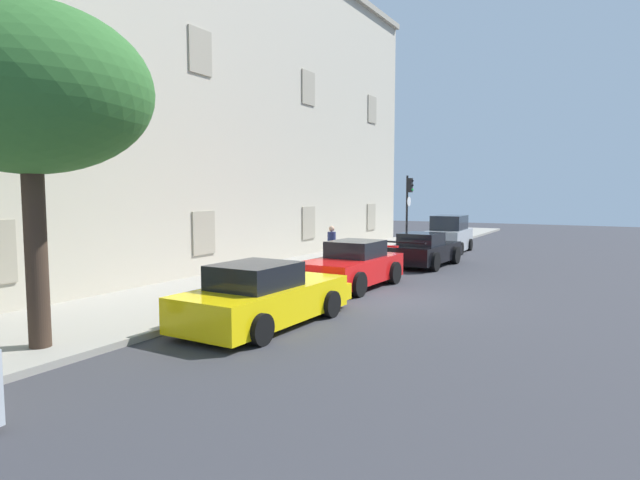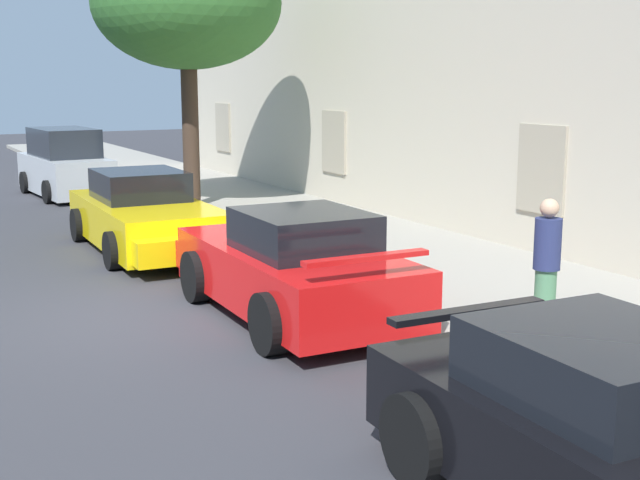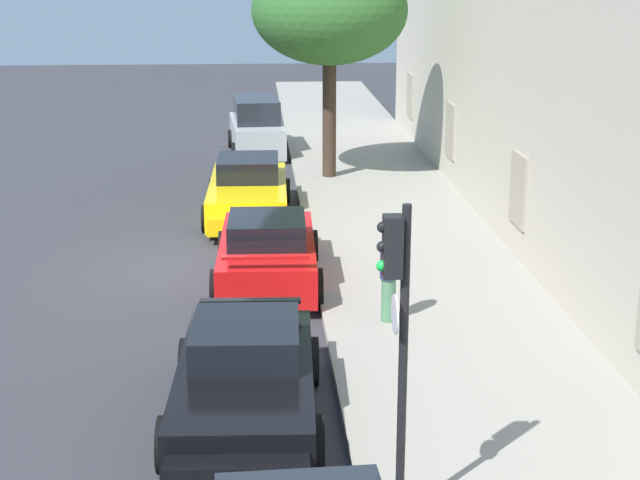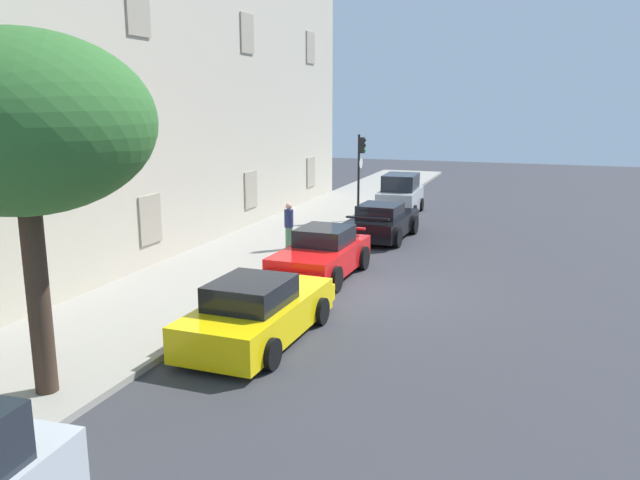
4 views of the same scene
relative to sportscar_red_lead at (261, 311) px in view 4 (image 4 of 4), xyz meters
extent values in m
plane|color=#333338|center=(4.11, -1.26, -0.61)|extent=(80.00, 80.00, 0.00)
cube|color=gray|center=(4.11, 3.47, -0.54)|extent=(60.00, 4.31, 0.14)
cube|color=#BCB29E|center=(4.11, 7.94, 5.91)|extent=(35.54, 4.62, 13.04)
cube|color=#9E937F|center=(4.11, 5.60, 0.99)|extent=(1.10, 0.06, 1.50)
cube|color=#9E937F|center=(11.22, 5.60, 0.99)|extent=(1.10, 0.06, 1.50)
cube|color=#9E937F|center=(18.32, 5.60, 0.99)|extent=(1.10, 0.06, 1.50)
cube|color=#9E937F|center=(4.11, 5.60, 7.11)|extent=(1.10, 0.06, 1.50)
cube|color=#9E937F|center=(11.22, 5.60, 7.11)|extent=(1.10, 0.06, 1.50)
cube|color=#9E937F|center=(18.32, 5.60, 7.11)|extent=(1.10, 0.06, 1.50)
cube|color=yellow|center=(-0.15, 0.00, -0.08)|extent=(4.49, 1.97, 0.75)
cube|color=black|center=(-0.49, 0.01, 0.56)|extent=(1.81, 1.54, 0.53)
cube|color=yellow|center=(1.80, -0.04, -0.18)|extent=(1.37, 1.75, 0.41)
cylinder|color=black|center=(1.25, 0.91, -0.29)|extent=(0.65, 0.26, 0.64)
cylinder|color=black|center=(1.20, -0.96, -0.29)|extent=(0.65, 0.26, 0.64)
cylinder|color=black|center=(-1.51, 0.97, -0.29)|extent=(0.65, 0.26, 0.64)
cylinder|color=black|center=(-1.55, -0.90, -0.29)|extent=(0.65, 0.26, 0.64)
cube|color=red|center=(5.09, 0.39, -0.04)|extent=(4.21, 1.94, 0.74)
cube|color=black|center=(5.40, 0.38, 0.59)|extent=(1.70, 1.50, 0.52)
cube|color=red|center=(3.26, 0.44, -0.13)|extent=(1.29, 1.71, 0.41)
cube|color=red|center=(7.00, 0.34, 0.55)|extent=(0.20, 1.55, 0.06)
cylinder|color=black|center=(3.78, -0.48, -0.24)|extent=(0.73, 0.26, 0.73)
cylinder|color=black|center=(3.83, 1.34, -0.24)|extent=(0.73, 0.26, 0.73)
cylinder|color=black|center=(6.35, -0.55, -0.24)|extent=(0.73, 0.26, 0.73)
cylinder|color=black|center=(6.41, 1.27, -0.24)|extent=(0.73, 0.26, 0.73)
cube|color=black|center=(11.02, -0.01, -0.06)|extent=(4.19, 2.00, 0.68)
cube|color=black|center=(10.71, 0.00, 0.52)|extent=(1.71, 1.54, 0.48)
cube|color=black|center=(12.83, -0.08, -0.14)|extent=(1.30, 1.74, 0.37)
cube|color=black|center=(9.12, 0.07, 0.50)|extent=(0.22, 1.57, 0.06)
cylinder|color=black|center=(12.33, 0.86, -0.24)|extent=(0.74, 0.27, 0.73)
cylinder|color=black|center=(12.26, -0.98, -0.24)|extent=(0.74, 0.27, 0.73)
cylinder|color=black|center=(9.78, 0.96, -0.24)|extent=(0.74, 0.27, 0.73)
cylinder|color=black|center=(9.70, -0.88, -0.24)|extent=(0.74, 0.27, 0.73)
cube|color=#B2B7BC|center=(16.64, 0.54, 0.01)|extent=(3.68, 1.79, 1.03)
cube|color=#1E232B|center=(16.64, 0.54, 0.88)|extent=(2.22, 1.54, 0.72)
cylinder|color=black|center=(17.69, 1.40, -0.30)|extent=(0.62, 0.23, 0.61)
cylinder|color=black|center=(17.76, -0.24, -0.30)|extent=(0.62, 0.23, 0.61)
cylinder|color=black|center=(15.53, 1.31, -0.30)|extent=(0.62, 0.23, 0.61)
cylinder|color=black|center=(15.60, -0.33, -0.30)|extent=(0.62, 0.23, 0.61)
cylinder|color=#38281E|center=(-4.01, 2.31, 1.34)|extent=(0.39, 0.39, 3.61)
ellipsoid|color=#2D6028|center=(-4.01, 2.31, 4.19)|extent=(4.31, 4.31, 2.99)
cylinder|color=black|center=(13.71, 1.73, 1.35)|extent=(0.10, 0.10, 3.65)
cube|color=black|center=(13.71, 1.59, 2.73)|extent=(0.22, 0.20, 0.66)
sphere|color=black|center=(13.71, 1.48, 2.94)|extent=(0.12, 0.12, 0.12)
sphere|color=black|center=(13.71, 1.48, 2.73)|extent=(0.12, 0.12, 0.12)
sphere|color=green|center=(13.71, 1.48, 2.52)|extent=(0.12, 0.12, 0.12)
cylinder|color=white|center=(13.71, 1.63, 1.98)|extent=(0.44, 0.02, 0.44)
cylinder|color=#4C7F59|center=(7.60, 2.44, -0.08)|extent=(0.32, 0.32, 0.78)
cylinder|color=navy|center=(7.60, 2.44, 0.61)|extent=(0.40, 0.40, 0.60)
sphere|color=tan|center=(7.60, 2.44, 1.03)|extent=(0.22, 0.22, 0.22)
camera|label=1|loc=(-9.75, -6.88, 2.36)|focal=29.61mm
camera|label=2|loc=(14.65, -4.43, 2.49)|focal=46.83mm
camera|label=3|loc=(23.27, 0.18, 5.62)|focal=54.49mm
camera|label=4|loc=(-12.17, -5.69, 4.53)|focal=35.61mm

